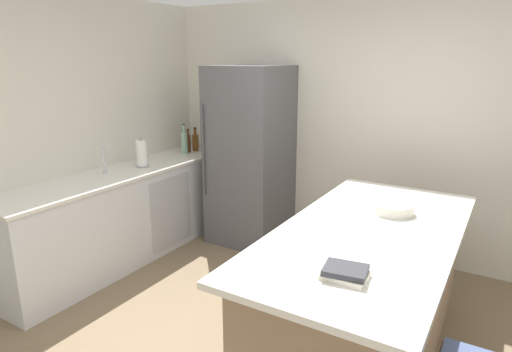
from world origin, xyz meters
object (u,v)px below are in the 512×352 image
(refrigerator, at_px, (250,156))
(sink_faucet, at_px, (105,158))
(kitchen_island, at_px, (364,294))
(paper_towel_roll, at_px, (142,154))
(whiskey_bottle, at_px, (195,142))
(syrup_bottle, at_px, (188,143))
(gin_bottle, at_px, (184,142))
(cookbook_stack, at_px, (345,273))
(mixing_bowl, at_px, (394,208))
(olive_oil_bottle, at_px, (204,139))

(refrigerator, distance_m, sink_faucet, 1.51)
(kitchen_island, relative_size, paper_towel_roll, 7.09)
(whiskey_bottle, height_order, syrup_bottle, whiskey_bottle)
(gin_bottle, relative_size, cookbook_stack, 1.48)
(refrigerator, relative_size, syrup_bottle, 6.95)
(paper_towel_roll, xyz_separation_m, whiskey_bottle, (-0.04, 0.91, -0.02))
(kitchen_island, xyz_separation_m, refrigerator, (-1.73, 1.33, 0.49))
(kitchen_island, xyz_separation_m, cookbook_stack, (0.09, -0.69, 0.49))
(refrigerator, relative_size, paper_towel_roll, 6.20)
(mixing_bowl, bearing_deg, whiskey_bottle, 158.65)
(syrup_bottle, bearing_deg, mixing_bowl, -19.15)
(refrigerator, height_order, paper_towel_roll, refrigerator)
(cookbook_stack, height_order, mixing_bowl, mixing_bowl)
(whiskey_bottle, distance_m, gin_bottle, 0.20)
(refrigerator, height_order, cookbook_stack, refrigerator)
(sink_faucet, xyz_separation_m, whiskey_bottle, (0.06, 1.30, -0.05))
(refrigerator, xyz_separation_m, gin_bottle, (-0.83, -0.12, 0.09))
(whiskey_bottle, height_order, gin_bottle, gin_bottle)
(whiskey_bottle, bearing_deg, paper_towel_roll, -87.66)
(sink_faucet, xyz_separation_m, cookbook_stack, (2.71, -0.80, -0.11))
(whiskey_bottle, relative_size, syrup_bottle, 1.01)
(refrigerator, distance_m, gin_bottle, 0.84)
(cookbook_stack, bearing_deg, sink_faucet, 163.50)
(sink_faucet, height_order, syrup_bottle, sink_faucet)
(refrigerator, height_order, olive_oil_bottle, refrigerator)
(sink_faucet, relative_size, mixing_bowl, 1.07)
(paper_towel_roll, relative_size, olive_oil_bottle, 0.93)
(gin_bottle, height_order, mixing_bowl, gin_bottle)
(sink_faucet, bearing_deg, paper_towel_roll, 76.53)
(kitchen_island, distance_m, syrup_bottle, 2.95)
(sink_faucet, height_order, gin_bottle, gin_bottle)
(syrup_bottle, bearing_deg, cookbook_stack, -36.79)
(sink_faucet, bearing_deg, kitchen_island, -2.44)
(kitchen_island, xyz_separation_m, mixing_bowl, (0.06, 0.39, 0.50))
(refrigerator, distance_m, mixing_bowl, 2.02)
(paper_towel_roll, relative_size, mixing_bowl, 1.11)
(gin_bottle, bearing_deg, whiskey_bottle, 90.31)
(whiskey_bottle, height_order, mixing_bowl, whiskey_bottle)
(cookbook_stack, bearing_deg, syrup_bottle, 143.21)
(mixing_bowl, bearing_deg, sink_faucet, -174.03)
(cookbook_stack, relative_size, mixing_bowl, 0.84)
(sink_faucet, distance_m, mixing_bowl, 2.69)
(sink_faucet, distance_m, syrup_bottle, 1.20)
(gin_bottle, relative_size, mixing_bowl, 1.25)
(whiskey_bottle, xyz_separation_m, gin_bottle, (0.00, -0.20, 0.03))
(refrigerator, relative_size, whiskey_bottle, 6.86)
(sink_faucet, xyz_separation_m, mixing_bowl, (2.68, 0.28, -0.10))
(gin_bottle, height_order, cookbook_stack, gin_bottle)
(syrup_bottle, xyz_separation_m, mixing_bowl, (2.64, -0.92, -0.06))
(kitchen_island, bearing_deg, cookbook_stack, -82.82)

